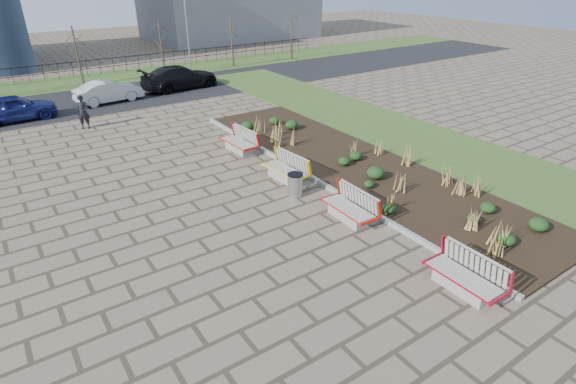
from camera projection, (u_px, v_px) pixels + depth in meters
ground at (305, 275)px, 12.37m from camera, size 120.00×120.00×0.00m
planting_bed at (353, 164)px, 19.18m from camera, size 4.50×18.00×0.10m
planting_curb at (309, 176)px, 18.00m from camera, size 0.16×18.00×0.15m
grass_verge_near at (427, 143)px, 21.60m from camera, size 5.00×38.00×0.04m
grass_verge_far at (79, 82)px, 32.96m from camera, size 80.00×5.00×0.04m
road at (100, 100)px, 28.55m from camera, size 80.00×7.00×0.02m
bench_a at (464, 275)px, 11.58m from camera, size 0.92×2.11×1.00m
bench_b at (348, 206)px, 14.87m from camera, size 0.95×2.12×1.00m
bench_c at (284, 168)px, 17.66m from camera, size 1.08×2.17×1.00m
bench_d at (238, 141)px, 20.43m from camera, size 1.06×2.16×1.00m
litter_bin at (295, 185)px, 16.45m from camera, size 0.56×0.56×0.87m
pedestrian at (83, 112)px, 23.16m from camera, size 0.75×0.62×1.76m
car_blue at (13, 108)px, 24.32m from camera, size 4.28×1.85×1.44m
car_silver at (109, 92)px, 27.72m from camera, size 4.14×1.84×1.32m
car_black at (180, 77)px, 30.78m from camera, size 5.53×2.69×1.55m
tree_c at (78, 56)px, 30.95m from camera, size 1.40×1.40×4.00m
tree_d at (161, 48)px, 33.98m from camera, size 1.40×1.40×4.00m
tree_e at (232, 42)px, 37.01m from camera, size 1.40×1.40×4.00m
tree_f at (291, 36)px, 40.04m from camera, size 1.40×1.40×4.00m
lamp_east at (188, 33)px, 34.17m from camera, size 0.24×0.60×6.00m
railing_fence at (73, 70)px, 33.79m from camera, size 44.00×0.10×1.20m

